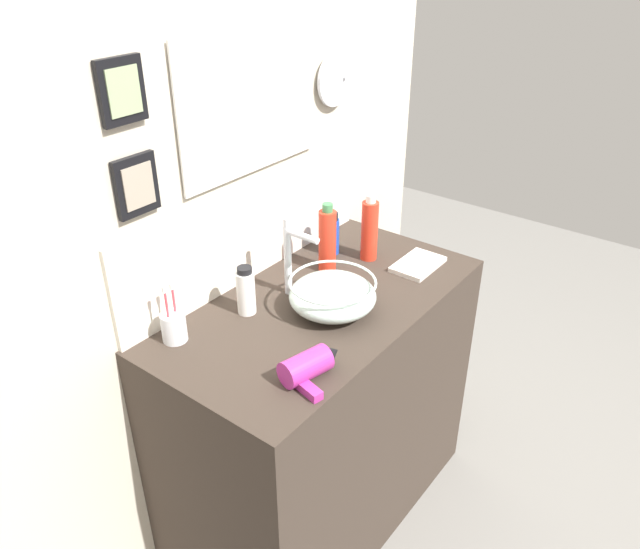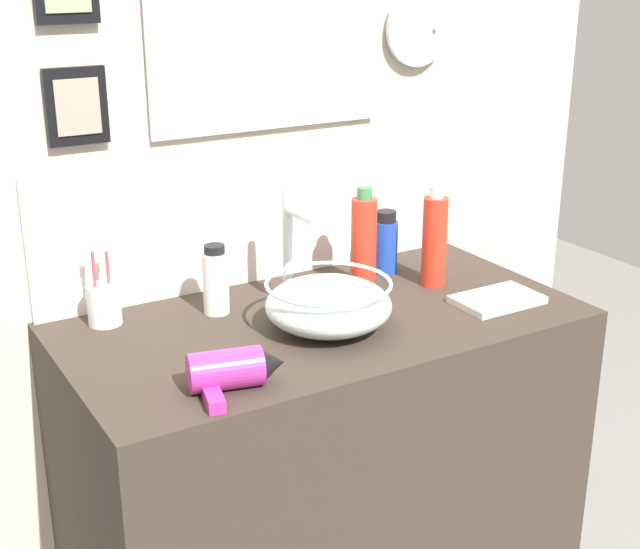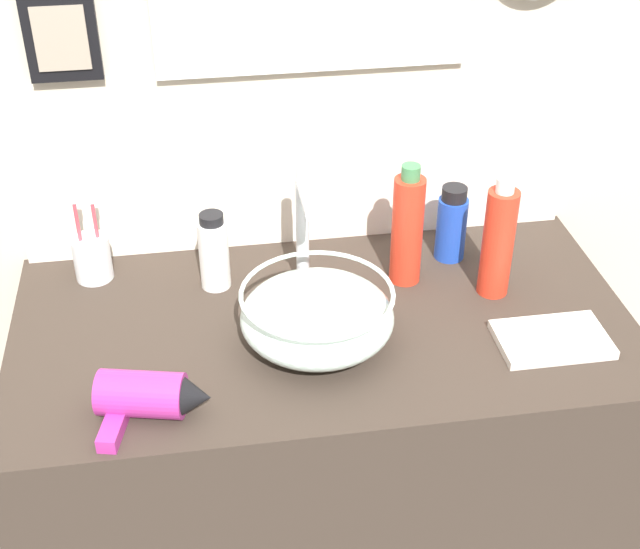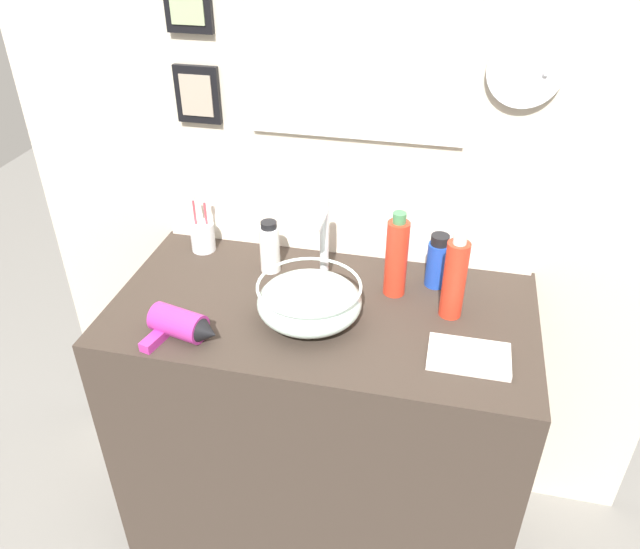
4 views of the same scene
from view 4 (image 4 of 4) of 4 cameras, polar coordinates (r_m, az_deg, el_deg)
name	(u,v)px [view 4 (image 4 of 4)]	position (r m, az deg, el deg)	size (l,w,h in m)	color
ground_plane	(322,523)	(2.30, 0.16, -21.73)	(6.00, 6.00, 0.00)	gray
vanity_counter	(322,429)	(1.94, 0.18, -13.95)	(1.11, 0.58, 0.92)	#382D26
back_panel	(347,168)	(1.78, 2.50, 9.70)	(1.97, 0.09, 2.34)	beige
glass_bowl_sink	(309,301)	(1.56, -0.98, -2.44)	(0.26, 0.26, 0.11)	silver
faucet	(323,238)	(1.64, 0.29, 3.40)	(0.02, 0.13, 0.26)	silver
hair_drier	(182,326)	(1.55, -12.49, -4.58)	(0.19, 0.14, 0.07)	#B22D8C
toothbrush_cup	(203,236)	(1.89, -10.67, 3.47)	(0.07, 0.07, 0.18)	silver
soap_dispenser	(270,247)	(1.75, -4.61, 2.50)	(0.06, 0.06, 0.15)	white
shampoo_bottle	(396,257)	(1.64, 7.00, 1.60)	(0.06, 0.06, 0.24)	red
lotion_bottle	(437,262)	(1.71, 10.69, 1.17)	(0.06, 0.06, 0.15)	blue
spray_bottle	(455,278)	(1.58, 12.20, -0.35)	(0.06, 0.06, 0.24)	red
hand_towel	(469,356)	(1.51, 13.45, -7.29)	(0.19, 0.12, 0.02)	silver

